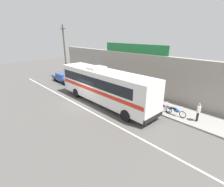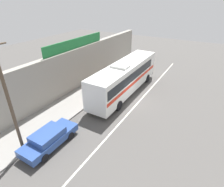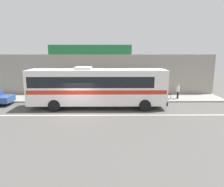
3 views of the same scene
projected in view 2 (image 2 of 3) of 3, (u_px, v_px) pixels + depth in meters
The scene contains 12 objects.
ground_plane at pixel (131, 101), 20.14m from camera, with size 70.00×70.00×0.00m, color #4F4C49.
sidewalk_slab at pixel (92, 90), 22.42m from camera, with size 30.00×3.60×0.14m, color gray.
storefront_facade at pixel (76, 69), 22.28m from camera, with size 30.00×0.70×4.80m, color gray.
storefront_billboard at pixel (76, 43), 21.17m from camera, with size 9.72×0.12×1.10m, color #1E7538.
road_center_stripe at pixel (137, 103), 19.78m from camera, with size 30.00×0.14×0.01m, color silver.
intercity_bus at pixel (125, 77), 20.96m from camera, with size 12.32×2.69×3.78m.
parked_car at pixel (49, 138), 13.91m from camera, with size 4.54×1.87×1.37m.
utility_pole at pixel (8, 99), 11.70m from camera, with size 1.60×0.22×8.25m.
motorcycle_red at pixel (129, 67), 27.98m from camera, with size 1.91×0.56×0.94m.
motorcycle_green at pixel (124, 70), 26.90m from camera, with size 1.86×0.56×0.94m.
pedestrian_far_left at pixel (132, 61), 29.24m from camera, with size 0.30×0.48×1.60m.
pedestrian_by_curb at pixel (107, 75), 23.94m from camera, with size 0.30×0.48×1.65m.
Camera 2 is at (-16.03, -6.99, 10.24)m, focal length 29.75 mm.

